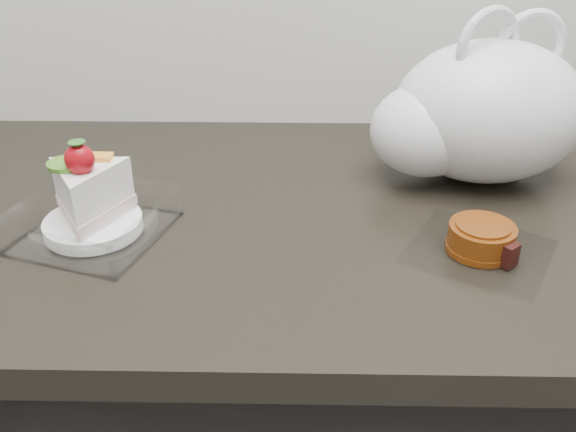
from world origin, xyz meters
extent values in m
cube|color=black|center=(0.00, 1.69, 0.88)|extent=(2.04, 0.64, 0.04)
cube|color=white|center=(-0.36, 1.61, 0.90)|extent=(0.21, 0.21, 0.00)
cylinder|color=white|center=(-0.36, 1.61, 0.91)|extent=(0.12, 0.12, 0.02)
ellipsoid|color=red|center=(-0.36, 1.60, 1.01)|extent=(0.04, 0.03, 0.04)
cone|color=#2D7223|center=(-0.36, 1.60, 1.03)|extent=(0.02, 0.02, 0.01)
cylinder|color=#518F29|center=(-0.38, 1.62, 1.00)|extent=(0.04, 0.04, 0.01)
cube|color=#FF9C30|center=(-0.36, 1.64, 1.00)|extent=(0.06, 0.02, 0.01)
cube|color=white|center=(0.11, 1.58, 0.90)|extent=(0.21, 0.21, 0.00)
cylinder|color=brown|center=(0.11, 1.58, 0.92)|extent=(0.10, 0.10, 0.03)
cylinder|color=brown|center=(0.11, 1.58, 0.91)|extent=(0.11, 0.11, 0.01)
cylinder|color=brown|center=(0.11, 1.58, 0.94)|extent=(0.08, 0.08, 0.00)
cube|color=black|center=(0.14, 1.55, 0.92)|extent=(0.03, 0.03, 0.03)
ellipsoid|color=white|center=(0.16, 1.79, 1.00)|extent=(0.33, 0.29, 0.20)
ellipsoid|color=white|center=(0.07, 1.77, 0.98)|extent=(0.20, 0.19, 0.13)
torus|color=white|center=(0.15, 1.78, 1.09)|extent=(0.10, 0.07, 0.11)
torus|color=white|center=(0.21, 1.81, 1.09)|extent=(0.10, 0.03, 0.10)
camera|label=1|loc=(-0.10, 0.93, 1.32)|focal=40.00mm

